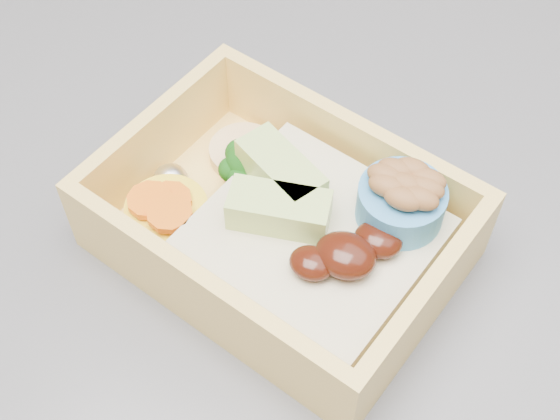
% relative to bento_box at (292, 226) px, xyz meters
% --- Properties ---
extents(bento_box, '(0.22, 0.18, 0.07)m').
position_rel_bento_box_xyz_m(bento_box, '(0.00, 0.00, 0.00)').
color(bento_box, '#F9CC66').
rests_on(bento_box, island).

